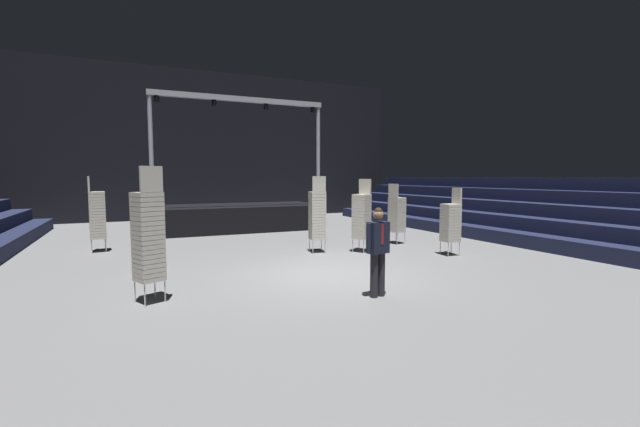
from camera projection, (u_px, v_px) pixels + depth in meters
name	position (u px, v px, depth m)	size (l,w,h in m)	color
ground_plane	(325.00, 276.00, 9.90)	(22.00, 30.00, 0.10)	slate
arena_end_wall	(209.00, 146.00, 23.14)	(22.00, 0.30, 8.00)	black
bleacher_bank_right	(552.00, 211.00, 14.48)	(3.75, 24.00, 2.25)	#191E38
stage_riser	(235.00, 216.00, 18.16)	(7.20, 3.23, 5.43)	black
man_with_tie	(378.00, 247.00, 7.96)	(0.57, 0.30, 1.71)	black
chair_stack_front_left	(97.00, 214.00, 12.74)	(0.48, 0.48, 2.31)	#B2B5BA
chair_stack_front_right	(397.00, 214.00, 14.33)	(0.53, 0.53, 2.05)	#B2B5BA
chair_stack_mid_left	(362.00, 216.00, 12.75)	(0.60, 0.60, 2.22)	#B2B5BA
chair_stack_mid_right	(148.00, 235.00, 7.57)	(0.58, 0.58, 2.48)	#B2B5BA
chair_stack_mid_centre	(144.00, 226.00, 10.00)	(0.56, 0.56, 2.22)	#B2B5BA
chair_stack_rear_left	(451.00, 222.00, 12.21)	(0.48, 0.48, 1.96)	#B2B5BA
chair_stack_rear_right	(317.00, 214.00, 12.66)	(0.50, 0.50, 2.31)	#B2B5BA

